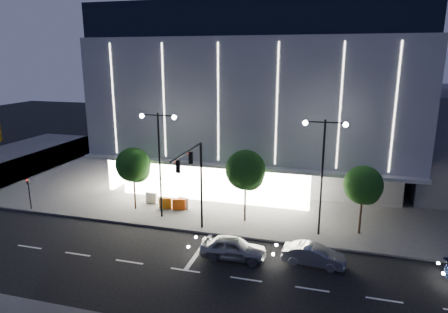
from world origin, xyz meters
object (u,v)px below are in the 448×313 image
street_lamp_east (323,161)px  tree_mid (246,172)px  street_lamp_west (159,150)px  tree_left (134,167)px  traffic_mast (195,174)px  barrier_d (184,203)px  barrier_a (179,204)px  ped_signal_far (29,190)px  barrier_c (165,203)px  car_second (314,255)px  car_lead (233,248)px  barrier_b (152,198)px  tree_right (363,187)px

street_lamp_east → tree_mid: bearing=170.3°
street_lamp_west → tree_left: 3.69m
traffic_mast → barrier_d: traffic_mast is taller
tree_mid → barrier_a: size_ratio=5.59×
tree_left → barrier_a: tree_left is taller
barrier_a → barrier_d: 0.56m
ped_signal_far → barrier_c: ped_signal_far is taller
tree_mid → car_second: bearing=-43.4°
car_lead → barrier_b: 12.53m
tree_left → tree_mid: size_ratio=0.93×
car_second → barrier_a: bearing=67.0°
tree_left → barrier_b: 3.84m
street_lamp_east → ped_signal_far: 25.37m
ped_signal_far → barrier_b: size_ratio=2.73×
barrier_c → barrier_d: size_ratio=1.00×
street_lamp_west → tree_mid: bearing=8.3°
street_lamp_west → car_lead: size_ratio=1.99×
traffic_mast → barrier_b: bearing=139.4°
car_lead → ped_signal_far: bearing=77.8°
street_lamp_east → car_second: 6.95m
traffic_mast → barrier_b: size_ratio=6.43×
tree_right → car_second: bearing=-119.6°
barrier_c → car_lead: bearing=-50.0°
traffic_mast → tree_mid: traffic_mast is taller
traffic_mast → car_lead: (3.58, -2.49, -4.26)m
tree_mid → barrier_b: 10.09m
street_lamp_east → ped_signal_far: size_ratio=3.00×
car_second → tree_right: bearing=-25.1°
barrier_b → barrier_c: same height
street_lamp_east → car_lead: 9.10m
car_lead → tree_left: bearing=58.1°
street_lamp_east → tree_left: (-15.97, 1.02, -1.92)m
car_second → street_lamp_west: bearing=75.2°
traffic_mast → barrier_d: size_ratio=6.43×
ped_signal_far → car_lead: size_ratio=0.66×
tree_left → barrier_c: size_ratio=5.20×
street_lamp_west → barrier_a: 5.66m
tree_left → tree_mid: bearing=0.0°
tree_left → barrier_d: (4.10, 1.23, -3.38)m
barrier_d → barrier_c: bearing=-147.5°
ped_signal_far → barrier_a: ped_signal_far is taller
ped_signal_far → tree_right: (28.03, 2.52, 2.00)m
traffic_mast → barrier_c: bearing=135.2°
street_lamp_east → car_lead: bearing=-136.5°
street_lamp_west → car_lead: street_lamp_west is taller
tree_left → tree_right: 19.00m
street_lamp_west → barrier_c: size_ratio=8.18×
car_second → barrier_a: (-12.04, 6.28, -0.02)m
street_lamp_east → barrier_b: size_ratio=8.18×
barrier_d → car_second: bearing=-16.0°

